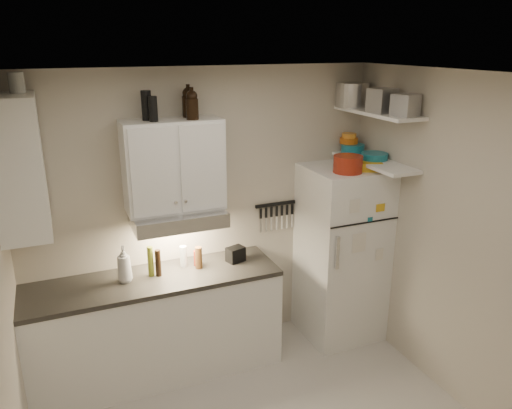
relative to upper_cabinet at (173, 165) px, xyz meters
name	(u,v)px	position (x,y,z in m)	size (l,w,h in m)	color
ceiling	(277,75)	(0.30, -1.33, 0.78)	(3.20, 3.00, 0.02)	white
back_wall	(204,215)	(0.30, 0.18, -0.53)	(3.20, 0.02, 2.60)	#BEB4A2
right_wall	(468,248)	(1.91, -1.33, -0.53)	(0.02, 3.00, 2.60)	#BEB4A2
base_cabinet	(157,328)	(-0.25, -0.14, -1.39)	(2.10, 0.60, 0.88)	white
countertop	(154,280)	(-0.25, -0.14, -0.93)	(2.10, 0.62, 0.04)	#2E2B27
upper_cabinet	(173,165)	(0.00, 0.00, 0.00)	(0.80, 0.33, 0.75)	white
side_cabinet	(18,167)	(-1.14, -0.14, 0.12)	(0.33, 0.55, 1.00)	white
range_hood	(178,218)	(0.00, -0.06, -0.44)	(0.76, 0.46, 0.12)	silver
fridge	(341,253)	(1.55, -0.18, -0.98)	(0.70, 0.68, 1.70)	white
shelf_hi	(378,113)	(1.75, -0.31, 0.38)	(0.30, 0.95, 0.03)	white
shelf_lo	(374,162)	(1.75, -0.31, -0.07)	(0.30, 0.95, 0.03)	white
knife_strip	(276,204)	(1.00, 0.15, -0.51)	(0.42, 0.02, 0.03)	black
dutch_oven	(348,164)	(1.46, -0.33, -0.05)	(0.26, 0.26, 0.15)	maroon
book_stack	(370,165)	(1.70, -0.32, -0.09)	(0.18, 0.23, 0.08)	gold
spice_jar	(346,162)	(1.53, -0.19, -0.07)	(0.07, 0.07, 0.11)	silver
stock_pot	(352,95)	(1.70, 0.03, 0.50)	(0.30, 0.30, 0.22)	silver
tin_a	(382,101)	(1.71, -0.41, 0.49)	(0.20, 0.18, 0.20)	#AAAAAD
tin_b	(405,105)	(1.76, -0.65, 0.48)	(0.18, 0.18, 0.18)	#AAAAAD
bowl_teal	(353,149)	(1.74, 0.02, -0.01)	(0.22, 0.22, 0.09)	#166B7E
bowl_orange	(349,141)	(1.73, 0.08, 0.06)	(0.17, 0.17, 0.05)	#C95E13
bowl_yellow	(349,136)	(1.73, 0.08, 0.11)	(0.14, 0.14, 0.04)	orange
plates	(374,156)	(1.77, -0.28, -0.02)	(0.24, 0.24, 0.06)	#166B7E
growler_a	(192,105)	(0.16, -0.07, 0.49)	(0.10, 0.10, 0.23)	black
growler_b	(188,102)	(0.17, 0.07, 0.50)	(0.10, 0.10, 0.24)	black
thermos_a	(153,109)	(-0.15, -0.06, 0.47)	(0.07, 0.07, 0.19)	black
thermos_b	(147,106)	(-0.18, 0.02, 0.49)	(0.08, 0.08, 0.23)	black
side_jar	(17,83)	(-1.07, -0.04, 0.70)	(0.11, 0.11, 0.14)	silver
soap_bottle	(124,262)	(-0.47, -0.11, -0.73)	(0.13, 0.13, 0.34)	white
pepper_mill	(199,258)	(0.15, -0.10, -0.81)	(0.06, 0.06, 0.20)	brown
oil_bottle	(151,261)	(-0.26, -0.09, -0.77)	(0.05, 0.05, 0.26)	#5F681A
vinegar_bottle	(158,263)	(-0.20, -0.12, -0.79)	(0.05, 0.05, 0.23)	black
clear_bottle	(183,256)	(0.04, -0.01, -0.81)	(0.06, 0.06, 0.18)	silver
red_jar	(198,258)	(0.16, -0.04, -0.84)	(0.07, 0.07, 0.14)	maroon
caddy	(236,254)	(0.50, -0.09, -0.84)	(0.15, 0.11, 0.13)	black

